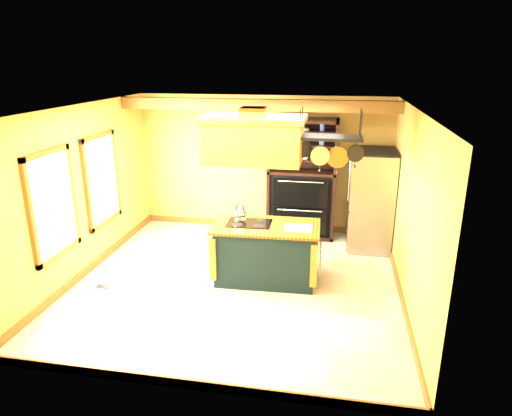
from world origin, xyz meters
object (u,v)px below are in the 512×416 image
(range_hood, at_px, (253,138))
(refrigerator, at_px, (370,202))
(kitchen_island, at_px, (266,252))
(hutch, at_px, (302,192))
(pot_rack, at_px, (330,144))

(range_hood, height_order, refrigerator, range_hood)
(kitchen_island, distance_m, hutch, 2.14)
(kitchen_island, relative_size, hutch, 0.72)
(kitchen_island, relative_size, refrigerator, 0.93)
(range_hood, relative_size, hutch, 0.65)
(range_hood, distance_m, pot_rack, 1.10)
(kitchen_island, relative_size, pot_rack, 1.72)
(pot_rack, distance_m, refrigerator, 2.26)
(range_hood, bearing_deg, hutch, 74.50)
(refrigerator, height_order, hutch, hutch)
(range_hood, xyz_separation_m, refrigerator, (1.86, 1.66, -1.38))
(kitchen_island, bearing_deg, range_hood, 178.32)
(kitchen_island, xyz_separation_m, hutch, (0.38, 2.07, 0.42))
(pot_rack, bearing_deg, range_hood, -179.87)
(refrigerator, bearing_deg, range_hood, -138.29)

